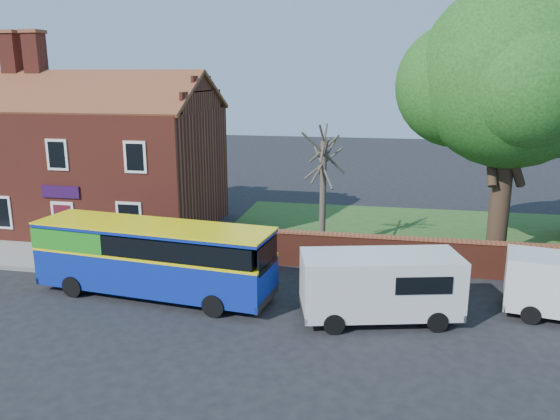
# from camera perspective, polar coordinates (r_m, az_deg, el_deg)

# --- Properties ---
(ground) EXTENTS (120.00, 120.00, 0.00)m
(ground) POSITION_cam_1_polar(r_m,az_deg,el_deg) (19.74, -15.66, -11.43)
(ground) COLOR black
(ground) RESTS_ON ground
(pavement) EXTENTS (18.00, 3.50, 0.12)m
(pavement) POSITION_cam_1_polar(r_m,az_deg,el_deg) (27.76, -23.35, -4.50)
(pavement) COLOR gray
(pavement) RESTS_ON ground
(kerb) EXTENTS (18.00, 0.15, 0.14)m
(kerb) POSITION_cam_1_polar(r_m,az_deg,el_deg) (26.42, -25.47, -5.60)
(kerb) COLOR slate
(kerb) RESTS_ON ground
(grass_strip) EXTENTS (26.00, 12.00, 0.04)m
(grass_strip) POSITION_cam_1_polar(r_m,az_deg,el_deg) (30.30, 19.41, -2.73)
(grass_strip) COLOR #426B28
(grass_strip) RESTS_ON ground
(shop_building) EXTENTS (12.30, 8.13, 10.50)m
(shop_building) POSITION_cam_1_polar(r_m,az_deg,el_deg) (31.76, -18.17, 4.38)
(shop_building) COLOR maroon
(shop_building) RESTS_ON ground
(boundary_wall) EXTENTS (22.00, 0.38, 1.60)m
(boundary_wall) POSITION_cam_1_polar(r_m,az_deg,el_deg) (24.42, 21.44, -4.89)
(boundary_wall) COLOR maroon
(boundary_wall) RESTS_ON ground
(bus) EXTENTS (9.46, 3.40, 2.82)m
(bus) POSITION_cam_1_polar(r_m,az_deg,el_deg) (21.49, -13.73, -4.58)
(bus) COLOR #0D2699
(bus) RESTS_ON ground
(van_near) EXTENTS (5.73, 3.38, 2.36)m
(van_near) POSITION_cam_1_polar(r_m,az_deg,el_deg) (19.17, 10.46, -7.60)
(van_near) COLOR silver
(van_near) RESTS_ON ground
(large_tree) EXTENTS (10.06, 7.96, 12.27)m
(large_tree) POSITION_cam_1_polar(r_m,az_deg,el_deg) (26.06, 23.18, 12.27)
(large_tree) COLOR black
(large_tree) RESTS_ON ground
(bare_tree) EXTENTS (2.18, 2.59, 5.80)m
(bare_tree) POSITION_cam_1_polar(r_m,az_deg,el_deg) (25.89, 4.51, 2.04)
(bare_tree) COLOR #4C4238
(bare_tree) RESTS_ON ground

